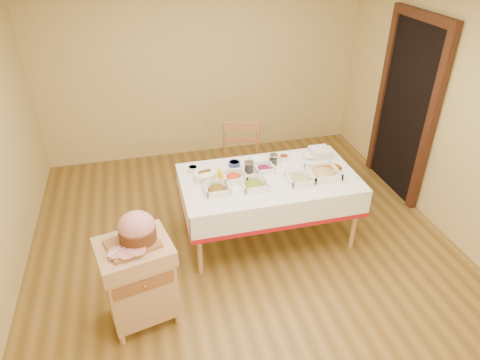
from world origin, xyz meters
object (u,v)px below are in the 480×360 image
object	(u,v)px
mustard_bottle	(220,176)
brass_platter	(327,169)
dining_table	(268,190)
preserve_jar_left	(249,168)
bread_basket	(205,175)
butcher_cart	(138,278)
preserve_jar_right	(273,160)
ham_on_board	(136,230)
dining_chair	(241,166)
plate_stack	(320,152)

from	to	relation	value
mustard_bottle	brass_platter	distance (m)	1.16
dining_table	brass_platter	xyz separation A→B (m)	(0.64, -0.03, 0.18)
preserve_jar_left	bread_basket	distance (m)	0.47
dining_table	bread_basket	bearing A→B (deg)	169.46
butcher_cart	bread_basket	world-z (taller)	bread_basket
dining_table	bread_basket	xyz separation A→B (m)	(-0.65, 0.12, 0.20)
preserve_jar_right	mustard_bottle	distance (m)	0.69
dining_table	ham_on_board	distance (m)	1.62
preserve_jar_left	mustard_bottle	bearing A→B (deg)	-156.13
dining_chair	brass_platter	bearing A→B (deg)	-43.13
bread_basket	plate_stack	xyz separation A→B (m)	(1.34, 0.18, 0.00)
bread_basket	dining_chair	bearing A→B (deg)	47.00
dining_table	preserve_jar_left	bearing A→B (deg)	141.75
dining_table	brass_platter	world-z (taller)	brass_platter
dining_table	mustard_bottle	distance (m)	0.57
ham_on_board	bread_basket	bearing A→B (deg)	52.65
bread_basket	brass_platter	xyz separation A→B (m)	(1.29, -0.15, -0.02)
mustard_bottle	plate_stack	bearing A→B (deg)	14.24
preserve_jar_right	plate_stack	world-z (taller)	preserve_jar_right
preserve_jar_right	dining_chair	bearing A→B (deg)	119.45
butcher_cart	preserve_jar_left	world-z (taller)	preserve_jar_left
ham_on_board	preserve_jar_left	size ratio (longest dim) A/B	3.33
preserve_jar_left	butcher_cart	bearing A→B (deg)	-141.29
ham_on_board	preserve_jar_right	distance (m)	1.83
brass_platter	dining_chair	bearing A→B (deg)	136.87
preserve_jar_left	plate_stack	distance (m)	0.89
dining_table	preserve_jar_right	size ratio (longest dim) A/B	15.63
dining_chair	ham_on_board	xyz separation A→B (m)	(-1.24, -1.49, 0.41)
plate_stack	preserve_jar_left	bearing A→B (deg)	-169.77
preserve_jar_left	ham_on_board	bearing A→B (deg)	-141.26
dining_table	mustard_bottle	xyz separation A→B (m)	(-0.52, -0.01, 0.25)
bread_basket	preserve_jar_right	bearing A→B (deg)	9.13
preserve_jar_left	dining_table	bearing A→B (deg)	-38.25
ham_on_board	mustard_bottle	size ratio (longest dim) A/B	2.14
dining_chair	brass_platter	size ratio (longest dim) A/B	3.23
ham_on_board	dining_chair	bearing A→B (deg)	50.40
preserve_jar_left	plate_stack	size ratio (longest dim) A/B	0.59
preserve_jar_right	brass_platter	size ratio (longest dim) A/B	0.37
ham_on_board	mustard_bottle	world-z (taller)	ham_on_board
ham_on_board	preserve_jar_right	world-z (taller)	ham_on_board
brass_platter	ham_on_board	bearing A→B (deg)	-158.63
dining_table	preserve_jar_left	distance (m)	0.31
dining_table	preserve_jar_left	world-z (taller)	preserve_jar_left
plate_stack	brass_platter	bearing A→B (deg)	-99.69
dining_chair	plate_stack	size ratio (longest dim) A/B	4.84
ham_on_board	plate_stack	world-z (taller)	ham_on_board
ham_on_board	preserve_jar_right	bearing A→B (deg)	35.35
bread_basket	brass_platter	distance (m)	1.30
plate_stack	mustard_bottle	bearing A→B (deg)	-165.76
bread_basket	brass_platter	size ratio (longest dim) A/B	0.70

